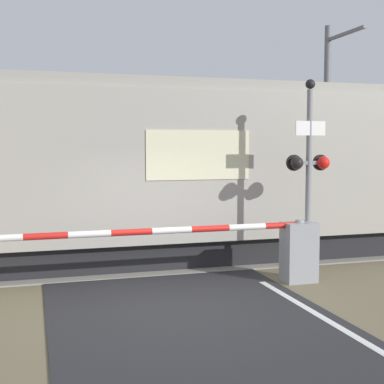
# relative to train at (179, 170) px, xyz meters

# --- Properties ---
(ground_plane) EXTENTS (80.00, 80.00, 0.00)m
(ground_plane) POSITION_rel_train_xyz_m (-0.94, -3.62, -1.98)
(ground_plane) COLOR #6B6047
(track_bed) EXTENTS (36.00, 3.20, 0.13)m
(track_bed) POSITION_rel_train_xyz_m (-0.94, 0.00, -1.96)
(track_bed) COLOR gray
(track_bed) RESTS_ON ground_plane
(train) EXTENTS (21.11, 2.97, 3.87)m
(train) POSITION_rel_train_xyz_m (0.00, 0.00, 0.00)
(train) COLOR black
(train) RESTS_ON ground_plane
(crossing_barrier) EXTENTS (5.97, 0.44, 1.17)m
(crossing_barrier) POSITION_rel_train_xyz_m (1.04, -2.71, -1.32)
(crossing_barrier) COLOR gray
(crossing_barrier) RESTS_ON ground_plane
(signal_post) EXTENTS (0.85, 0.26, 3.75)m
(signal_post) POSITION_rel_train_xyz_m (1.82, -2.57, 0.15)
(signal_post) COLOR gray
(signal_post) RESTS_ON ground_plane
(catenary_pole) EXTENTS (0.20, 1.90, 5.99)m
(catenary_pole) POSITION_rel_train_xyz_m (5.15, 2.42, 1.16)
(catenary_pole) COLOR slate
(catenary_pole) RESTS_ON ground_plane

